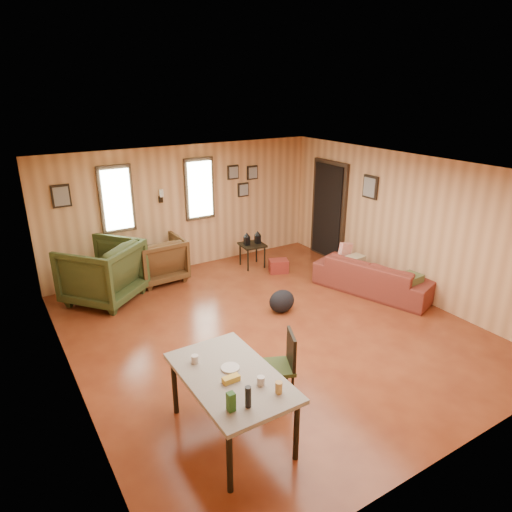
{
  "coord_description": "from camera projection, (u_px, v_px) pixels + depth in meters",
  "views": [
    {
      "loc": [
        -3.34,
        -5.0,
        3.46
      ],
      "look_at": [
        0.0,
        0.4,
        1.05
      ],
      "focal_mm": 32.0,
      "sensor_mm": 36.0,
      "label": 1
    }
  ],
  "objects": [
    {
      "name": "sofa",
      "position": [
        375.0,
        270.0,
        7.96
      ],
      "size": [
        1.23,
        2.13,
        0.8
      ],
      "primitive_type": "imported",
      "rotation": [
        0.0,
        0.0,
        1.9
      ],
      "color": "maroon",
      "rests_on": "ground"
    },
    {
      "name": "recliner_green",
      "position": [
        102.0,
        269.0,
        7.59
      ],
      "size": [
        1.49,
        1.48,
        1.12
      ],
      "primitive_type": "imported",
      "rotation": [
        0.0,
        0.0,
        -2.45
      ],
      "color": "#333E1C",
      "rests_on": "ground"
    },
    {
      "name": "backpack",
      "position": [
        282.0,
        301.0,
        7.32
      ],
      "size": [
        0.46,
        0.37,
        0.37
      ],
      "rotation": [
        0.0,
        0.0,
        -0.1
      ],
      "color": "black",
      "rests_on": "ground"
    },
    {
      "name": "side_table",
      "position": [
        252.0,
        243.0,
        9.04
      ],
      "size": [
        0.5,
        0.5,
        0.73
      ],
      "rotation": [
        0.0,
        0.0,
        -0.09
      ],
      "color": "black",
      "rests_on": "ground"
    },
    {
      "name": "dining_table",
      "position": [
        231.0,
        381.0,
        4.56
      ],
      "size": [
        0.87,
        1.45,
        0.95
      ],
      "rotation": [
        0.0,
        0.0,
        0.0
      ],
      "color": "gray",
      "rests_on": "ground"
    },
    {
      "name": "end_table",
      "position": [
        138.0,
        260.0,
        8.39
      ],
      "size": [
        0.76,
        0.74,
        0.76
      ],
      "rotation": [
        0.0,
        0.0,
        -0.43
      ],
      "color": "black",
      "rests_on": "ground"
    },
    {
      "name": "room",
      "position": [
        270.0,
        247.0,
        6.72
      ],
      "size": [
        5.54,
        6.04,
        2.44
      ],
      "color": "brown",
      "rests_on": "ground"
    },
    {
      "name": "sofa_pillows",
      "position": [
        378.0,
        266.0,
        7.92
      ],
      "size": [
        0.51,
        1.62,
        0.33
      ],
      "rotation": [
        0.0,
        0.0,
        0.08
      ],
      "color": "#4F5731",
      "rests_on": "sofa"
    },
    {
      "name": "recliner_brown",
      "position": [
        158.0,
        257.0,
        8.42
      ],
      "size": [
        0.92,
        0.87,
        0.91
      ],
      "primitive_type": "imported",
      "rotation": [
        0.0,
        0.0,
        3.18
      ],
      "color": "#4F3217",
      "rests_on": "ground"
    },
    {
      "name": "cooler",
      "position": [
        279.0,
        266.0,
        8.88
      ],
      "size": [
        0.43,
        0.37,
        0.26
      ],
      "rotation": [
        0.0,
        0.0,
        -0.39
      ],
      "color": "maroon",
      "rests_on": "ground"
    },
    {
      "name": "dining_chair",
      "position": [
        283.0,
        362.0,
        5.22
      ],
      "size": [
        0.5,
        0.5,
        0.84
      ],
      "rotation": [
        0.0,
        0.0,
        -0.41
      ],
      "color": "#333E1C",
      "rests_on": "ground"
    }
  ]
}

